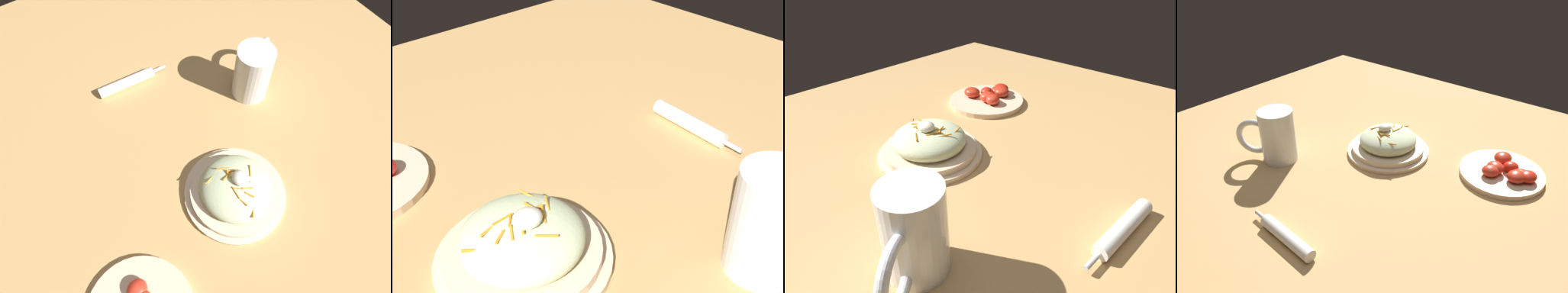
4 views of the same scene
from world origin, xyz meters
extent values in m
plane|color=tan|center=(0.00, 0.00, 0.00)|extent=(1.43, 1.43, 0.00)
cylinder|color=beige|center=(-0.16, -0.03, 0.01)|extent=(0.22, 0.22, 0.01)
cylinder|color=beige|center=(-0.16, -0.03, 0.02)|extent=(0.19, 0.19, 0.01)
ellipsoid|color=beige|center=(-0.16, -0.03, 0.04)|extent=(0.15, 0.15, 0.06)
cylinder|color=orange|center=(-0.13, -0.04, 0.07)|extent=(0.02, 0.03, 0.01)
cylinder|color=orange|center=(-0.18, -0.04, 0.07)|extent=(0.01, 0.02, 0.01)
cylinder|color=orange|center=(-0.12, 0.01, 0.06)|extent=(0.01, 0.03, 0.00)
cylinder|color=orange|center=(-0.14, -0.03, 0.07)|extent=(0.01, 0.02, 0.01)
cylinder|color=orange|center=(-0.15, -0.07, 0.07)|extent=(0.02, 0.02, 0.01)
cylinder|color=orange|center=(-0.19, -0.03, 0.07)|extent=(0.02, 0.01, 0.01)
cylinder|color=orange|center=(-0.17, -0.02, 0.07)|extent=(0.02, 0.02, 0.00)
cylinder|color=orange|center=(-0.13, -0.02, 0.07)|extent=(0.01, 0.03, 0.01)
cylinder|color=orange|center=(-0.13, -0.02, 0.07)|extent=(0.02, 0.01, 0.01)
cylinder|color=orange|center=(-0.17, -0.01, 0.07)|extent=(0.03, 0.00, 0.00)
cylinder|color=orange|center=(-0.19, -0.01, 0.07)|extent=(0.02, 0.01, 0.00)
cylinder|color=orange|center=(-0.22, -0.02, 0.06)|extent=(0.02, 0.01, 0.00)
cylinder|color=orange|center=(-0.11, -0.02, 0.06)|extent=(0.02, 0.03, 0.00)
cylinder|color=orange|center=(-0.16, -0.04, 0.07)|extent=(0.02, 0.02, 0.01)
ellipsoid|color=white|center=(-0.15, -0.04, 0.08)|extent=(0.04, 0.03, 0.02)
cylinder|color=white|center=(0.05, -0.23, 0.07)|extent=(0.09, 0.09, 0.14)
cylinder|color=#B76B14|center=(0.05, -0.23, 0.04)|extent=(0.08, 0.08, 0.08)
cylinder|color=white|center=(0.05, -0.23, 0.09)|extent=(0.08, 0.08, 0.01)
cylinder|color=white|center=(0.24, 0.02, 0.01)|extent=(0.04, 0.15, 0.03)
cylinder|color=silver|center=(0.23, -0.07, 0.01)|extent=(0.01, 0.04, 0.01)
camera|label=1|loc=(-0.32, 0.18, 0.70)|focal=30.94mm
camera|label=2|loc=(-0.40, -0.40, 0.47)|focal=46.57mm
camera|label=3|loc=(0.32, -0.41, 0.39)|focal=31.14mm
camera|label=4|loc=(0.56, 0.50, 0.55)|focal=35.07mm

